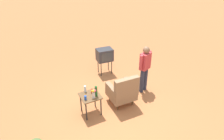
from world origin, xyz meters
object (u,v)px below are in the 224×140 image
tv_on_stand (105,55)px  flower_vase (94,93)px  bottle_short_clear (85,89)px  soda_can_blue (85,98)px  armchair (123,91)px  person_standing (145,67)px  soda_can_red (92,91)px  bottle_wine_green (96,91)px  side_table (90,98)px

tv_on_stand → flower_vase: 2.51m
bottle_short_clear → soda_can_blue: bottle_short_clear is taller
armchair → soda_can_blue: size_ratio=8.69×
person_standing → flower_vase: person_standing is taller
bottle_short_clear → flower_vase: flower_vase is taller
person_standing → bottle_short_clear: 2.10m
soda_can_red → armchair: bearing=169.2°
tv_on_stand → soda_can_red: 2.28m
tv_on_stand → flower_vase: size_ratio=3.89×
bottle_wine_green → flower_vase: bottle_wine_green is taller
tv_on_stand → person_standing: size_ratio=0.63×
side_table → soda_can_red: size_ratio=5.19×
tv_on_stand → flower_vase: bearing=57.7°
bottle_short_clear → tv_on_stand: bearing=-129.7°
bottle_wine_green → tv_on_stand: bearing=-121.0°
side_table → person_standing: size_ratio=0.39×
soda_can_red → flower_vase: flower_vase is taller
bottle_wine_green → soda_can_blue: (0.33, 0.02, -0.10)m
tv_on_stand → soda_can_blue: bearing=53.1°
side_table → person_standing: (-2.04, -0.26, 0.40)m
person_standing → side_table: bearing=7.3°
bottle_short_clear → soda_can_blue: 0.38m
armchair → bottle_wine_green: armchair is taller
bottle_wine_green → soda_can_red: (0.05, -0.20, -0.10)m
soda_can_blue → flower_vase: 0.25m
person_standing → bottle_short_clear: (2.09, 0.03, -0.20)m
bottle_short_clear → soda_can_blue: bearing=70.4°
side_table → soda_can_red: soda_can_red is taller
bottle_wine_green → armchair: bearing=-178.6°
soda_can_red → flower_vase: 0.26m
armchair → bottle_short_clear: armchair is taller
bottle_wine_green → soda_can_red: size_ratio=2.62×
armchair → side_table: 1.03m
tv_on_stand → armchair: bearing=79.9°
side_table → bottle_wine_green: (-0.15, 0.09, 0.25)m
flower_vase → side_table: bearing=-69.4°
bottle_short_clear → flower_vase: bearing=106.5°
side_table → tv_on_stand: (-1.40, -1.98, 0.24)m
person_standing → soda_can_blue: bearing=9.7°
bottle_wine_green → side_table: bearing=-32.6°
tv_on_stand → bottle_short_clear: bearing=50.3°
armchair → tv_on_stand: bearing=-100.1°
bottle_short_clear → flower_vase: 0.39m
flower_vase → soda_can_red: bearing=-101.1°
bottle_short_clear → armchair: bearing=164.3°
tv_on_stand → soda_can_blue: 2.63m
armchair → person_standing: (-1.01, -0.33, 0.44)m
side_table → bottle_short_clear: size_ratio=3.17×
side_table → soda_can_blue: size_ratio=5.19×
person_standing → bottle_wine_green: 1.93m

